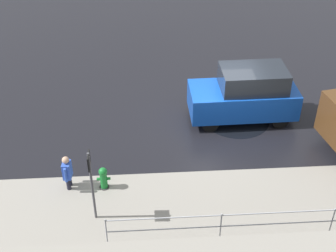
# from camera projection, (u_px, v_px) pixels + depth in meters

# --- Properties ---
(ground_plane) EXTENTS (60.00, 60.00, 0.00)m
(ground_plane) POSITION_uv_depth(u_px,v_px,m) (221.00, 125.00, 17.29)
(ground_plane) COLOR black
(kerb_strip) EXTENTS (24.00, 3.20, 0.04)m
(kerb_strip) POSITION_uv_depth(u_px,v_px,m) (243.00, 206.00, 13.86)
(kerb_strip) COLOR gray
(kerb_strip) RESTS_ON ground
(moving_hatchback) EXTENTS (3.93, 1.78, 2.06)m
(moving_hatchback) POSITION_uv_depth(u_px,v_px,m) (245.00, 94.00, 17.07)
(moving_hatchback) COLOR blue
(moving_hatchback) RESTS_ON ground
(fire_hydrant) EXTENTS (0.42, 0.31, 0.80)m
(fire_hydrant) POSITION_uv_depth(u_px,v_px,m) (104.00, 178.00, 14.28)
(fire_hydrant) COLOR #197A2D
(fire_hydrant) RESTS_ON ground
(pedestrian) EXTENTS (0.27, 0.57, 1.22)m
(pedestrian) POSITION_uv_depth(u_px,v_px,m) (67.00, 171.00, 14.13)
(pedestrian) COLOR blue
(pedestrian) RESTS_ON ground
(metal_railing) EXTENTS (9.15, 0.04, 1.05)m
(metal_railing) POSITION_uv_depth(u_px,v_px,m) (278.00, 219.00, 12.45)
(metal_railing) COLOR #B7BABF
(metal_railing) RESTS_ON ground
(sign_post) EXTENTS (0.07, 0.44, 2.40)m
(sign_post) POSITION_uv_depth(u_px,v_px,m) (91.00, 177.00, 12.57)
(sign_post) COLOR #4C4C51
(sign_post) RESTS_ON ground
(puddle_patch) EXTENTS (2.47, 2.47, 0.01)m
(puddle_patch) POSITION_uv_depth(u_px,v_px,m) (236.00, 119.00, 17.57)
(puddle_patch) COLOR black
(puddle_patch) RESTS_ON ground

